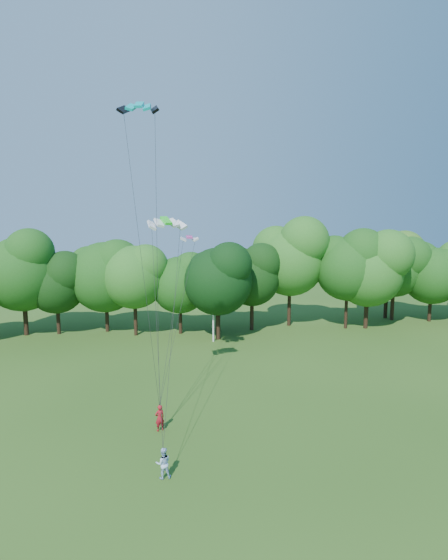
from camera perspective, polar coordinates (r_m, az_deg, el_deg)
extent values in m
plane|color=#264A14|center=(21.90, 0.98, -31.85)|extent=(160.00, 160.00, 0.00)
cylinder|color=silver|center=(49.67, -1.41, -3.64)|extent=(0.20, 0.20, 7.92)
cube|color=silver|center=(49.05, -1.43, 0.67)|extent=(1.56, 0.44, 0.08)
imported|color=maroon|center=(30.70, -8.40, -17.39)|extent=(0.77, 0.64, 1.79)
imported|color=#ACCAEF|center=(25.92, -7.94, -22.60)|extent=(0.86, 0.68, 1.73)
cube|color=#05A9AD|center=(31.26, -11.04, 21.55)|extent=(2.75, 1.64, 0.66)
cube|color=#21DE24|center=(32.34, -7.57, 7.69)|extent=(2.97, 1.89, 0.64)
cube|color=#D23A99|center=(37.35, -4.56, 5.63)|extent=(1.55, 0.76, 0.26)
cylinder|color=black|center=(51.03, -0.78, -5.40)|extent=(0.47, 0.47, 4.30)
ellipsoid|color=black|center=(50.01, -0.79, 0.93)|extent=(8.61, 8.61, 9.39)
cylinder|color=#372516|center=(65.82, 20.38, -2.76)|extent=(0.52, 0.52, 4.49)
ellipsoid|color=#30591B|center=(65.02, 20.64, 2.37)|extent=(8.98, 8.98, 9.80)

